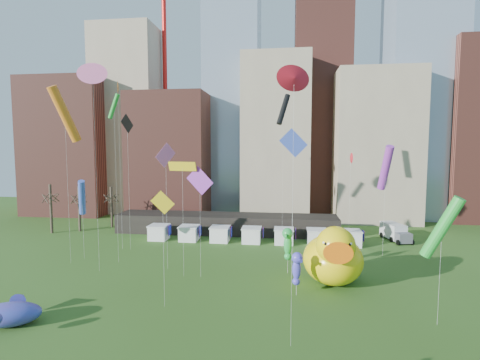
# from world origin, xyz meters

# --- Properties ---
(skyline) EXTENTS (101.00, 23.00, 68.00)m
(skyline) POSITION_xyz_m (2.25, 61.06, 21.44)
(skyline) COLOR brown
(skyline) RESTS_ON ground
(crane_left) EXTENTS (23.00, 1.00, 76.00)m
(crane_left) POSITION_xyz_m (-21.11, 64.00, 46.90)
(crane_left) COLOR red
(crane_left) RESTS_ON ground
(pavilion) EXTENTS (38.00, 6.00, 3.20)m
(pavilion) POSITION_xyz_m (-4.00, 42.00, 1.60)
(pavilion) COLOR black
(pavilion) RESTS_ON ground
(vendor_tents) EXTENTS (33.24, 2.80, 2.40)m
(vendor_tents) POSITION_xyz_m (1.02, 36.00, 1.11)
(vendor_tents) COLOR white
(vendor_tents) RESTS_ON ground
(bare_trees) EXTENTS (8.44, 6.44, 8.50)m
(bare_trees) POSITION_xyz_m (-30.17, 40.54, 4.01)
(bare_trees) COLOR #382B21
(bare_trees) RESTS_ON ground
(big_duck) EXTENTS (6.60, 8.83, 6.78)m
(big_duck) POSITION_xyz_m (11.33, 19.69, 3.11)
(big_duck) COLOR yellow
(big_duck) RESTS_ON ground
(small_duck) EXTENTS (3.67, 4.23, 2.99)m
(small_duck) POSITION_xyz_m (13.11, 22.53, 1.37)
(small_duck) COLOR white
(small_duck) RESTS_ON ground
(seahorse_green) EXTENTS (1.63, 1.84, 5.42)m
(seahorse_green) POSITION_xyz_m (6.51, 22.71, 3.84)
(seahorse_green) COLOR silver
(seahorse_green) RESTS_ON ground
(seahorse_purple) EXTENTS (1.46, 1.64, 4.45)m
(seahorse_purple) POSITION_xyz_m (7.34, 16.24, 3.05)
(seahorse_purple) COLOR silver
(seahorse_purple) RESTS_ON ground
(whale_inflatable) EXTENTS (5.61, 6.31, 2.21)m
(whale_inflatable) POSITION_xyz_m (-16.48, 7.28, 1.01)
(whale_inflatable) COLOR #4F389A
(whale_inflatable) RESTS_ON ground
(box_truck) EXTENTS (3.63, 6.45, 2.59)m
(box_truck) POSITION_xyz_m (23.61, 40.39, 1.33)
(box_truck) COLOR silver
(box_truck) RESTS_ON ground
(kite_0) EXTENTS (1.66, 1.21, 20.46)m
(kite_0) POSITION_xyz_m (6.66, 6.91, 19.47)
(kite_0) COLOR silver
(kite_0) RESTS_ON ground
(kite_1) EXTENTS (2.36, 0.65, 24.33)m
(kite_1) POSITION_xyz_m (-15.87, 20.64, 23.12)
(kite_1) COLOR silver
(kite_1) RESTS_ON ground
(kite_2) EXTENTS (2.22, 2.58, 22.47)m
(kite_2) POSITION_xyz_m (5.75, 33.54, 20.19)
(kite_2) COLOR silver
(kite_2) RESTS_ON ground
(kite_3) EXTENTS (3.21, 2.46, 10.94)m
(kite_3) POSITION_xyz_m (18.82, 11.71, 8.22)
(kite_3) COLOR silver
(kite_3) RESTS_ON ground
(kite_4) EXTENTS (2.15, 0.42, 10.85)m
(kite_4) POSITION_xyz_m (-4.88, 12.23, 9.59)
(kite_4) COLOR silver
(kite_4) RESTS_ON ground
(kite_5) EXTENTS (2.16, 2.88, 10.64)m
(kite_5) POSITION_xyz_m (-20.38, 25.03, 8.21)
(kite_5) COLOR silver
(kite_5) RESTS_ON ground
(kite_6) EXTENTS (0.75, 1.95, 24.20)m
(kite_6) POSITION_xyz_m (-17.42, 30.13, 22.16)
(kite_6) COLOR silver
(kite_6) RESTS_ON ground
(kite_7) EXTENTS (3.22, 0.66, 12.71)m
(kite_7) POSITION_xyz_m (-3.37, 20.29, 10.97)
(kite_7) COLOR silver
(kite_7) RESTS_ON ground
(kite_8) EXTENTS (0.16, 1.29, 14.16)m
(kite_8) POSITION_xyz_m (13.83, 25.29, 13.43)
(kite_8) COLOR silver
(kite_8) RESTS_ON ground
(kite_9) EXTENTS (1.65, 2.51, 15.35)m
(kite_9) POSITION_xyz_m (-7.96, 22.31, 13.67)
(kite_9) COLOR silver
(kite_9) RESTS_ON ground
(kite_10) EXTENTS (0.67, 2.69, 19.53)m
(kite_10) POSITION_xyz_m (-16.12, 29.97, 17.79)
(kite_10) COLOR silver
(kite_10) RESTS_ON ground
(kite_11) EXTENTS (1.92, 1.01, 21.46)m
(kite_11) POSITION_xyz_m (-15.13, 24.13, 19.84)
(kite_11) COLOR silver
(kite_11) RESTS_ON ground
(kite_12) EXTENTS (3.44, 1.24, 13.15)m
(kite_12) POSITION_xyz_m (-5.38, 20.35, 12.59)
(kite_12) COLOR silver
(kite_12) RESTS_ON ground
(kite_13) EXTENTS (3.77, 0.77, 17.30)m
(kite_13) POSITION_xyz_m (7.14, 29.28, 15.24)
(kite_13) COLOR silver
(kite_13) RESTS_ON ground
(kite_14) EXTENTS (2.93, 4.13, 22.28)m
(kite_14) POSITION_xyz_m (-20.94, 22.87, 18.83)
(kite_14) COLOR silver
(kite_14) RESTS_ON ground
(kite_15) EXTENTS (1.45, 3.76, 15.15)m
(kite_15) POSITION_xyz_m (19.52, 31.62, 12.03)
(kite_15) COLOR silver
(kite_15) RESTS_ON ground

